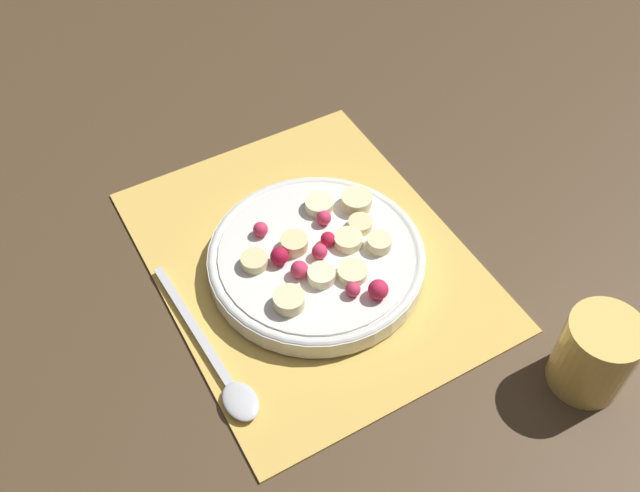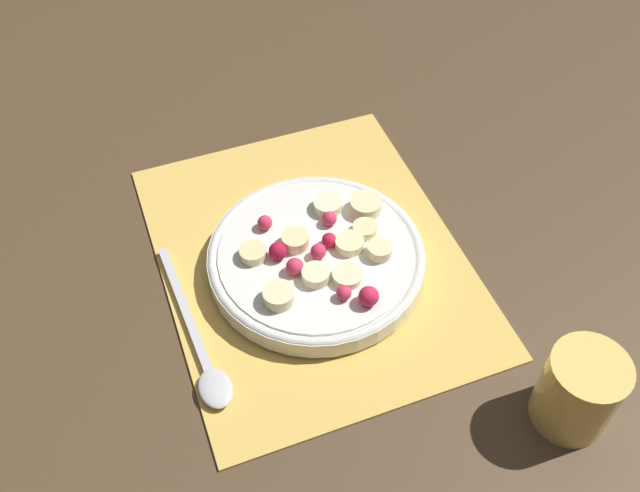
# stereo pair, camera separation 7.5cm
# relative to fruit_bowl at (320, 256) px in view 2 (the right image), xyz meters

# --- Properties ---
(ground_plane) EXTENTS (3.00, 3.00, 0.00)m
(ground_plane) POSITION_rel_fruit_bowl_xyz_m (0.02, 0.00, -0.02)
(ground_plane) COLOR #4C3823
(placemat) EXTENTS (0.40, 0.32, 0.01)m
(placemat) POSITION_rel_fruit_bowl_xyz_m (0.02, 0.00, -0.02)
(placemat) COLOR #E0B251
(placemat) RESTS_ON ground_plane
(fruit_bowl) EXTENTS (0.23, 0.23, 0.05)m
(fruit_bowl) POSITION_rel_fruit_bowl_xyz_m (0.00, 0.00, 0.00)
(fruit_bowl) COLOR silver
(fruit_bowl) RESTS_ON placemat
(spoon) EXTENTS (0.21, 0.03, 0.01)m
(spoon) POSITION_rel_fruit_bowl_xyz_m (-0.07, 0.15, -0.01)
(spoon) COLOR silver
(spoon) RESTS_ON placemat
(drinking_glass) EXTENTS (0.07, 0.07, 0.09)m
(drinking_glass) POSITION_rel_fruit_bowl_xyz_m (-0.24, -0.15, 0.02)
(drinking_glass) COLOR #F4CC66
(drinking_glass) RESTS_ON ground_plane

